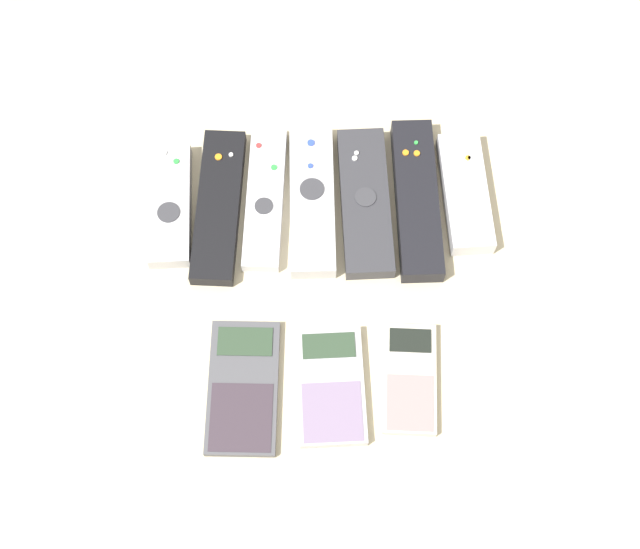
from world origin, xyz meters
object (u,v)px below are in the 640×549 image
object	(u,v)px
remote_3	(312,200)
remote_5	(417,199)
remote_2	(265,198)
calculator_1	(331,386)
remote_1	(219,206)
calculator_0	(243,387)
remote_0	(170,205)
calculator_2	(410,379)
remote_6	(465,193)
remote_4	(365,202)

from	to	relation	value
remote_3	remote_5	size ratio (longest dim) A/B	0.94
remote_2	remote_3	size ratio (longest dim) A/B	0.97
remote_3	calculator_1	size ratio (longest dim) A/B	1.45
calculator_1	remote_1	bearing A→B (deg)	118.25
calculator_1	remote_2	bearing A→B (deg)	105.76
remote_1	calculator_1	bearing A→B (deg)	-56.31
remote_1	calculator_0	distance (m)	0.23
remote_0	calculator_2	bearing A→B (deg)	-40.27
calculator_0	calculator_1	size ratio (longest dim) A/B	1.15
remote_5	remote_0	bearing A→B (deg)	179.58
remote_5	calculator_0	world-z (taller)	remote_5
calculator_1	calculator_2	world-z (taller)	calculator_1
remote_2	remote_6	xyz separation A→B (m)	(0.25, 0.00, 0.00)
remote_2	remote_5	bearing A→B (deg)	1.01
remote_1	remote_6	bearing A→B (deg)	5.83
remote_4	remote_5	size ratio (longest dim) A/B	0.94
calculator_2	calculator_1	bearing A→B (deg)	-171.71
remote_3	remote_5	xyz separation A→B (m)	(0.13, -0.00, 0.00)
remote_0	remote_1	bearing A→B (deg)	-3.91
remote_5	remote_2	bearing A→B (deg)	177.13
calculator_0	remote_0	bearing A→B (deg)	113.96
remote_0	remote_3	xyz separation A→B (m)	(0.18, 0.00, 0.00)
calculator_2	remote_4	bearing A→B (deg)	104.16
remote_2	remote_3	world-z (taller)	remote_3
remote_2	calculator_0	xyz separation A→B (m)	(-0.02, -0.24, -0.00)
remote_3	remote_4	distance (m)	0.07
remote_0	remote_6	distance (m)	0.37
remote_5	remote_4	bearing A→B (deg)	-179.39
remote_4	remote_2	bearing A→B (deg)	174.39
remote_3	calculator_2	world-z (taller)	remote_3
remote_0	calculator_1	distance (m)	0.31
remote_6	remote_1	bearing A→B (deg)	179.35
remote_5	remote_6	distance (m)	0.06
remote_3	calculator_0	bearing A→B (deg)	-109.28
remote_2	remote_3	xyz separation A→B (m)	(0.06, -0.01, 0.00)
remote_3	remote_2	bearing A→B (deg)	174.69
remote_3	remote_4	xyz separation A→B (m)	(0.07, -0.00, -0.00)
remote_1	remote_4	distance (m)	0.18
calculator_1	remote_6	bearing A→B (deg)	52.88
remote_6	calculator_2	size ratio (longest dim) A/B	1.21
remote_0	remote_1	xyz separation A→B (m)	(0.06, -0.00, -0.00)
remote_1	remote_3	world-z (taller)	remote_3
remote_1	remote_3	distance (m)	0.12
remote_0	remote_5	world-z (taller)	remote_5
remote_5	remote_6	size ratio (longest dim) A/B	1.33
remote_4	calculator_1	bearing A→B (deg)	-103.22
remote_1	remote_4	size ratio (longest dim) A/B	1.04
remote_6	calculator_0	distance (m)	0.37
calculator_1	calculator_0	bearing A→B (deg)	177.58
remote_4	remote_5	bearing A→B (deg)	-0.35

